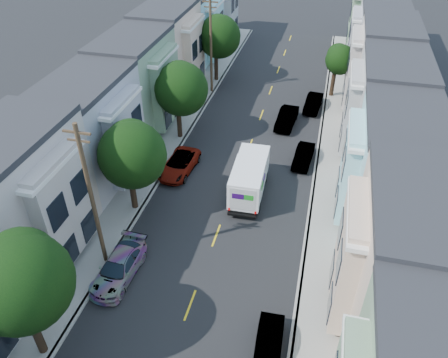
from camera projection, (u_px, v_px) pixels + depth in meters
The scene contains 23 objects.
ground at pixel (190, 305), 25.43m from camera, with size 160.00×160.00×0.00m, color black.
road_slab at pixel (243, 164), 37.13m from camera, with size 12.00×70.00×0.02m, color black.
curb_left at pixel (176, 154), 38.26m from camera, with size 0.30×70.00×0.15m, color gray.
curb_right at pixel (315, 173), 35.92m from camera, with size 0.30×70.00×0.15m, color gray.
sidewalk_left at pixel (162, 152), 38.51m from camera, with size 2.60×70.00×0.15m, color gray.
sidewalk_right at pixel (331, 175), 35.67m from camera, with size 2.60×70.00×0.15m, color gray.
centerline at pixel (243, 164), 37.14m from camera, with size 0.12×70.00×0.01m, color gold.
townhouse_row_left at pixel (122, 147), 39.29m from camera, with size 5.00×70.00×8.50m, color #A1E0E6.
townhouse_row_right at pixel (379, 183), 34.98m from camera, with size 5.00×70.00×8.50m, color #A1E0E6.
tree_b at pixel (20, 283), 19.70m from camera, with size 4.70×4.70×7.92m.
tree_c at pixel (131, 155), 29.61m from camera, with size 4.70×4.70×7.12m.
tree_d at pixel (180, 89), 37.71m from camera, with size 4.70×4.70×7.25m.
tree_e at pixel (218, 37), 47.89m from camera, with size 4.70×4.70×7.52m.
tree_far_r at pixel (339, 60), 45.13m from camera, with size 3.10×3.10×5.72m.
utility_pole_near at pixel (92, 199), 25.15m from camera, with size 1.60×0.26×10.00m.
utility_pole_far at pixel (211, 46), 45.44m from camera, with size 1.60×0.26×10.00m.
fedex_truck at pixel (249, 177), 32.86m from camera, with size 2.31×6.00×2.88m.
lead_sedan at pixel (287, 118), 42.07m from camera, with size 1.58×4.47×1.49m, color black.
parked_left_c at pixel (119, 267), 26.81m from camera, with size 2.04×4.85×1.46m, color gray.
parked_left_d at pixel (179, 165), 35.86m from camera, with size 2.27×4.91×1.37m, color black.
parked_right_b at pixel (269, 347), 22.58m from camera, with size 1.34×3.80×1.27m, color silver.
parked_right_c at pixel (303, 156), 36.92m from camera, with size 1.37×3.88×1.29m, color black.
parked_right_d at pixel (313, 103), 44.80m from camera, with size 1.46×4.13×1.38m, color black.
Camera 1 is at (5.79, -15.12, 21.04)m, focal length 35.00 mm.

